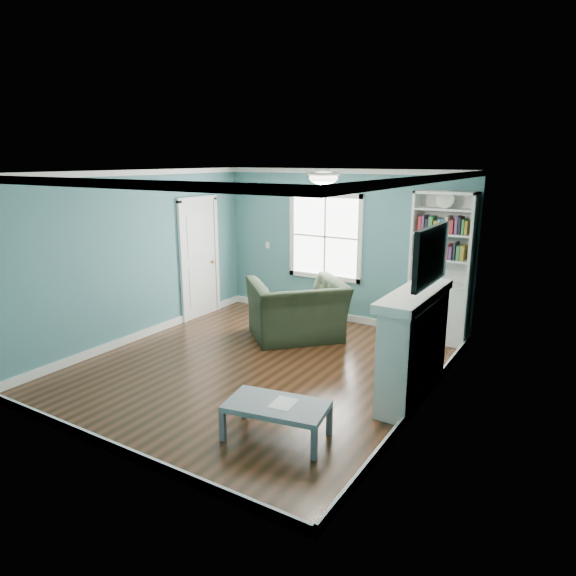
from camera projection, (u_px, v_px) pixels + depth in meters
The scene contains 13 objects.
floor at pixel (259, 366), 7.02m from camera, with size 5.00×5.00×0.00m, color black.
room_walls at pixel (257, 252), 6.63m from camera, with size 5.00×5.00×5.00m.
trim at pixel (257, 278), 6.71m from camera, with size 4.50×5.00×2.60m.
window at pixel (325, 237), 8.87m from camera, with size 1.40×0.06×1.50m.
bookshelf at pixel (440, 283), 7.79m from camera, with size 0.90×0.35×2.31m.
fireplace at pixel (414, 346), 5.97m from camera, with size 0.44×1.58×1.30m.
tv at pixel (431, 255), 5.64m from camera, with size 0.06×1.10×0.65m, color black.
door at pixel (200, 257), 9.04m from camera, with size 0.12×0.98×2.17m.
ceiling_fixture at pixel (324, 177), 6.02m from camera, with size 0.38×0.38×0.15m.
light_switch at pixel (268, 245), 9.54m from camera, with size 0.08×0.01×0.12m, color white.
recliner at pixel (297, 300), 8.00m from camera, with size 1.41×0.92×1.23m, color black.
coffee_table at pixel (277, 408), 5.16m from camera, with size 1.10×0.73×0.37m.
paper_sheet at pixel (283, 403), 5.15m from camera, with size 0.22×0.28×0.00m, color white.
Camera 1 is at (3.77, -5.36, 2.76)m, focal length 32.00 mm.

